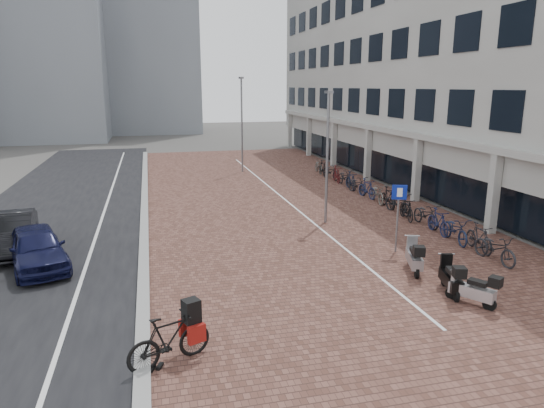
{
  "coord_description": "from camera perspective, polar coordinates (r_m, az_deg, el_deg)",
  "views": [
    {
      "loc": [
        -4.68,
        -12.74,
        5.95
      ],
      "look_at": [
        0.0,
        6.0,
        1.3
      ],
      "focal_mm": 32.44,
      "sensor_mm": 36.0,
      "label": 1
    }
  ],
  "objects": [
    {
      "name": "scooter_back",
      "position": [
        14.84,
        22.21,
        -9.06
      ],
      "size": [
        1.17,
        1.48,
        1.01
      ],
      "primitive_type": null,
      "rotation": [
        0.0,
        0.0,
        0.56
      ],
      "color": "#B3B3B8",
      "rests_on": "ground"
    },
    {
      "name": "scooter_mid",
      "position": [
        15.37,
        20.07,
        -7.94
      ],
      "size": [
        0.92,
        1.65,
        1.08
      ],
      "primitive_type": null,
      "rotation": [
        0.0,
        0.0,
        -0.29
      ],
      "color": "black",
      "rests_on": "ground"
    },
    {
      "name": "lane_line",
      "position": [
        25.55,
        -18.83,
        -0.62
      ],
      "size": [
        0.12,
        44.0,
        0.0
      ],
      "primitive_type": "cube",
      "color": "white",
      "rests_on": "street_asphalt"
    },
    {
      "name": "shoes",
      "position": [
        11.39,
        -13.31,
        -18.11
      ],
      "size": [
        0.42,
        0.39,
        0.08
      ],
      "primitive_type": null,
      "rotation": [
        0.0,
        0.0,
        -0.4
      ],
      "color": "black",
      "rests_on": "ground"
    },
    {
      "name": "car_navy",
      "position": [
        18.21,
        -25.65,
        -4.6
      ],
      "size": [
        2.83,
        4.42,
        1.4
      ],
      "primitive_type": "imported",
      "rotation": [
        0.0,
        0.0,
        0.31
      ],
      "color": "black",
      "rests_on": "ground"
    },
    {
      "name": "bike_row",
      "position": [
        26.18,
        12.1,
        1.26
      ],
      "size": [
        1.15,
        20.42,
        1.05
      ],
      "color": "black",
      "rests_on": "ground"
    },
    {
      "name": "parking_sign",
      "position": [
        18.21,
        14.44,
        -0.38
      ],
      "size": [
        0.51,
        0.22,
        2.53
      ],
      "rotation": [
        0.0,
        0.0,
        -0.36
      ],
      "color": "slate",
      "rests_on": "ground"
    },
    {
      "name": "bg_towers",
      "position": [
        62.94,
        -24.23,
        19.73
      ],
      "size": [
        33.0,
        23.0,
        32.0
      ],
      "color": "gray",
      "rests_on": "ground"
    },
    {
      "name": "plaza_brick",
      "position": [
        26.3,
        1.06,
        0.48
      ],
      "size": [
        14.5,
        42.0,
        0.04
      ],
      "primitive_type": "cube",
      "color": "brown",
      "rests_on": "ground"
    },
    {
      "name": "scooter_front",
      "position": [
        16.74,
        16.2,
        -5.82
      ],
      "size": [
        1.02,
        1.69,
        1.11
      ],
      "primitive_type": null,
      "rotation": [
        0.0,
        0.0,
        -0.35
      ],
      "color": "#A09FA4",
      "rests_on": "ground"
    },
    {
      "name": "lamp_far",
      "position": [
        34.59,
        -3.52,
        9.03
      ],
      "size": [
        0.12,
        0.12,
        6.49
      ],
      "primitive_type": "cylinder",
      "color": "slate",
      "rests_on": "ground"
    },
    {
      "name": "lamp_near",
      "position": [
        21.47,
        6.41,
        5.16
      ],
      "size": [
        0.12,
        0.12,
        5.7
      ],
      "primitive_type": "cylinder",
      "color": "slate",
      "rests_on": "ground"
    },
    {
      "name": "car_dark",
      "position": [
        20.4,
        -27.99,
        -2.99
      ],
      "size": [
        2.02,
        4.44,
        1.41
      ],
      "primitive_type": "imported",
      "rotation": [
        0.0,
        0.0,
        0.13
      ],
      "color": "black",
      "rests_on": "ground"
    },
    {
      "name": "hero_bike",
      "position": [
        11.27,
        -11.82,
        -15.05
      ],
      "size": [
        2.01,
        1.24,
        1.38
      ],
      "rotation": [
        0.0,
        0.0,
        1.96
      ],
      "color": "black",
      "rests_on": "ground"
    },
    {
      "name": "street_asphalt",
      "position": [
        25.81,
        -23.25,
        -0.9
      ],
      "size": [
        8.0,
        50.0,
        0.03
      ],
      "primitive_type": "cube",
      "color": "black",
      "rests_on": "ground"
    },
    {
      "name": "ground",
      "position": [
        14.82,
        5.72,
        -10.21
      ],
      "size": [
        140.0,
        140.0,
        0.0
      ],
      "primitive_type": "plane",
      "color": "#474442",
      "rests_on": "ground"
    },
    {
      "name": "office_building",
      "position": [
        33.82,
        18.32,
        17.12
      ],
      "size": [
        8.4,
        40.0,
        15.0
      ],
      "color": "#ADADA7",
      "rests_on": "ground"
    },
    {
      "name": "curb",
      "position": [
        25.43,
        -14.58,
        -0.28
      ],
      "size": [
        0.35,
        42.0,
        0.14
      ],
      "primitive_type": "cube",
      "color": "gray",
      "rests_on": "ground"
    },
    {
      "name": "parking_line",
      "position": [
        26.35,
        1.48,
        0.56
      ],
      "size": [
        0.1,
        30.0,
        0.0
      ],
      "primitive_type": "cube",
      "color": "white",
      "rests_on": "plaza_brick"
    }
  ]
}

